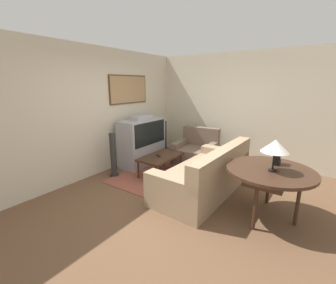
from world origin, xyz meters
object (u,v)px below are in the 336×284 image
object	(u,v)px
tv	(142,141)
mantel_clock	(277,158)
coffee_table	(161,158)
speaker_tower_left	(113,156)
speaker_tower_right	(164,139)
console_table	(270,173)
table_lamp	(275,146)
couch	(206,176)
armchair	(196,152)

from	to	relation	value
tv	mantel_clock	world-z (taller)	tv
coffee_table	speaker_tower_left	bearing A→B (deg)	128.87
coffee_table	mantel_clock	distance (m)	2.35
speaker_tower_right	console_table	bearing A→B (deg)	-118.35
tv	coffee_table	xyz separation A→B (m)	(-0.30, -0.79, -0.19)
table_lamp	speaker_tower_right	world-z (taller)	table_lamp
couch	coffee_table	size ratio (longest dim) A/B	2.14
armchair	table_lamp	distance (m)	2.73
coffee_table	console_table	world-z (taller)	console_table
tv	armchair	world-z (taller)	tv
coffee_table	speaker_tower_left	distance (m)	1.01
table_lamp	speaker_tower_right	bearing A→B (deg)	60.97
console_table	table_lamp	world-z (taller)	table_lamp
armchair	speaker_tower_left	world-z (taller)	speaker_tower_left
console_table	coffee_table	bearing A→B (deg)	79.93
console_table	speaker_tower_right	xyz separation A→B (m)	(1.65, 3.05, -0.25)
couch	armchair	bearing A→B (deg)	-144.46
armchair	speaker_tower_right	xyz separation A→B (m)	(0.09, 1.05, 0.17)
armchair	table_lamp	xyz separation A→B (m)	(-1.62, -2.03, 0.84)
tv	speaker_tower_right	world-z (taller)	tv
couch	armchair	distance (m)	1.63
couch	speaker_tower_left	bearing A→B (deg)	-75.56
table_lamp	speaker_tower_left	xyz separation A→B (m)	(-0.17, 3.09, -0.67)
console_table	speaker_tower_left	size ratio (longest dim) A/B	1.30
console_table	speaker_tower_right	distance (m)	3.48
coffee_table	mantel_clock	bearing A→B (deg)	-93.29
console_table	mantel_clock	bearing A→B (deg)	-7.28
couch	console_table	size ratio (longest dim) A/B	1.76
table_lamp	mantel_clock	xyz separation A→B (m)	(0.34, -0.00, -0.26)
couch	tv	bearing A→B (deg)	-102.58
couch	speaker_tower_left	distance (m)	2.01
armchair	console_table	world-z (taller)	armchair
armchair	speaker_tower_left	bearing A→B (deg)	-125.95
console_table	speaker_tower_right	world-z (taller)	speaker_tower_right
tv	armchair	xyz separation A→B (m)	(0.85, -1.05, -0.30)
table_lamp	speaker_tower_right	xyz separation A→B (m)	(1.71, 3.09, -0.67)
couch	mantel_clock	world-z (taller)	mantel_clock
speaker_tower_right	tv	bearing A→B (deg)	-179.87
armchair	console_table	size ratio (longest dim) A/B	0.85
tv	couch	xyz separation A→B (m)	(-0.50, -1.95, -0.26)
coffee_table	speaker_tower_right	xyz separation A→B (m)	(1.25, 0.79, 0.06)
couch	table_lamp	xyz separation A→B (m)	(-0.27, -1.13, 0.81)
mantel_clock	tv	bearing A→B (deg)	81.93
couch	table_lamp	bearing A→B (deg)	78.37
coffee_table	speaker_tower_right	bearing A→B (deg)	32.33
armchair	table_lamp	world-z (taller)	table_lamp
tv	table_lamp	size ratio (longest dim) A/B	2.67
speaker_tower_right	mantel_clock	bearing A→B (deg)	-114.04
speaker_tower_left	table_lamp	bearing A→B (deg)	-86.90
mantel_clock	speaker_tower_right	distance (m)	3.41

